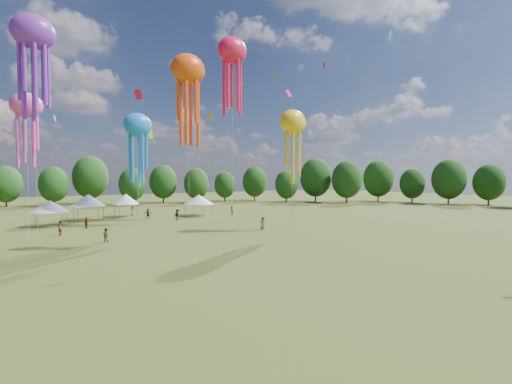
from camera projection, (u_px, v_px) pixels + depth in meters
ground at (402, 321)px, 18.14m from camera, size 300.00×300.00×0.00m
spectator_near at (106, 235)px, 40.41m from camera, size 0.96×0.92×1.56m
spectators_far at (167, 216)px, 60.65m from camera, size 31.61×30.73×1.85m
festival_tents at (95, 202)px, 60.81m from camera, size 42.77×11.79×4.43m
show_kites at (185, 86)px, 50.90m from camera, size 34.12×18.71×30.96m
small_kites at (133, 5)px, 52.13m from camera, size 77.11×67.68×43.11m
treeline at (81, 182)px, 66.37m from camera, size 201.57×95.24×13.43m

